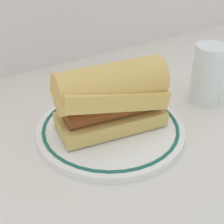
{
  "coord_description": "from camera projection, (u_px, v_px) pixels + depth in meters",
  "views": [
    {
      "loc": [
        -0.23,
        -0.41,
        0.35
      ],
      "look_at": [
        0.03,
        -0.0,
        0.04
      ],
      "focal_mm": 54.02,
      "sensor_mm": 36.0,
      "label": 1
    }
  ],
  "objects": [
    {
      "name": "plate",
      "position": [
        112.0,
        130.0,
        0.59
      ],
      "size": [
        0.26,
        0.26,
        0.01
      ],
      "color": "white",
      "rests_on": "ground_plane"
    },
    {
      "name": "sausage_sandwich",
      "position": [
        112.0,
        97.0,
        0.56
      ],
      "size": [
        0.2,
        0.11,
        0.12
      ],
      "rotation": [
        0.0,
        0.0,
        -0.16
      ],
      "color": "tan",
      "rests_on": "plate"
    },
    {
      "name": "ground_plane",
      "position": [
        98.0,
        137.0,
        0.59
      ],
      "size": [
        1.5,
        1.5,
        0.0
      ],
      "primitive_type": "plane",
      "color": "beige"
    },
    {
      "name": "drinking_glass",
      "position": [
        207.0,
        78.0,
        0.67
      ],
      "size": [
        0.06,
        0.06,
        0.12
      ],
      "color": "silver",
      "rests_on": "ground_plane"
    }
  ]
}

